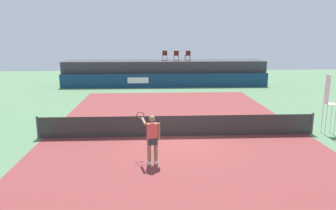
{
  "coord_description": "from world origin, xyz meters",
  "views": [
    {
      "loc": [
        -1.13,
        -13.66,
        4.49
      ],
      "look_at": [
        -0.35,
        2.0,
        1.0
      ],
      "focal_mm": 33.87,
      "sensor_mm": 36.0,
      "label": 1
    }
  ],
  "objects_px": {
    "net_post_far": "(312,123)",
    "tennis_player": "(152,138)",
    "spectator_chair_left": "(176,55)",
    "net_post_near": "(38,127)",
    "umpire_chair": "(328,100)",
    "spectator_chair_far_left": "(165,55)",
    "spectator_chair_center": "(188,55)"
  },
  "relations": [
    {
      "from": "spectator_chair_center",
      "to": "umpire_chair",
      "type": "bearing_deg",
      "value": -72.57
    },
    {
      "from": "spectator_chair_left",
      "to": "umpire_chair",
      "type": "bearing_deg",
      "value": -69.0
    },
    {
      "from": "umpire_chair",
      "to": "tennis_player",
      "type": "height_order",
      "value": "umpire_chair"
    },
    {
      "from": "net_post_far",
      "to": "spectator_chair_far_left",
      "type": "bearing_deg",
      "value": 111.76
    },
    {
      "from": "spectator_chair_left",
      "to": "umpire_chair",
      "type": "distance_m",
      "value": 16.17
    },
    {
      "from": "spectator_chair_far_left",
      "to": "umpire_chair",
      "type": "relative_size",
      "value": 0.32
    },
    {
      "from": "spectator_chair_left",
      "to": "spectator_chair_center",
      "type": "height_order",
      "value": "same"
    },
    {
      "from": "net_post_far",
      "to": "spectator_chair_left",
      "type": "bearing_deg",
      "value": 108.84
    },
    {
      "from": "spectator_chair_left",
      "to": "net_post_near",
      "type": "xyz_separation_m",
      "value": [
        -7.26,
        -15.07,
        -2.19
      ]
    },
    {
      "from": "spectator_chair_far_left",
      "to": "tennis_player",
      "type": "bearing_deg",
      "value": -93.71
    },
    {
      "from": "net_post_far",
      "to": "tennis_player",
      "type": "relative_size",
      "value": 0.56
    },
    {
      "from": "spectator_chair_far_left",
      "to": "net_post_far",
      "type": "relative_size",
      "value": 0.89
    },
    {
      "from": "spectator_chair_far_left",
      "to": "tennis_player",
      "type": "xyz_separation_m",
      "value": [
        -1.2,
        -18.49,
        -1.73
      ]
    },
    {
      "from": "spectator_chair_far_left",
      "to": "umpire_chair",
      "type": "bearing_deg",
      "value": -66.21
    },
    {
      "from": "spectator_chair_far_left",
      "to": "net_post_near",
      "type": "relative_size",
      "value": 0.89
    },
    {
      "from": "umpire_chair",
      "to": "net_post_near",
      "type": "height_order",
      "value": "umpire_chair"
    },
    {
      "from": "spectator_chair_left",
      "to": "net_post_near",
      "type": "distance_m",
      "value": 16.87
    },
    {
      "from": "net_post_near",
      "to": "spectator_chair_far_left",
      "type": "bearing_deg",
      "value": 68.0
    },
    {
      "from": "net_post_far",
      "to": "tennis_player",
      "type": "height_order",
      "value": "tennis_player"
    },
    {
      "from": "spectator_chair_left",
      "to": "net_post_far",
      "type": "distance_m",
      "value": 16.08
    },
    {
      "from": "umpire_chair",
      "to": "net_post_far",
      "type": "relative_size",
      "value": 2.76
    },
    {
      "from": "spectator_chair_far_left",
      "to": "net_post_near",
      "type": "bearing_deg",
      "value": -112.0
    },
    {
      "from": "spectator_chair_center",
      "to": "net_post_near",
      "type": "relative_size",
      "value": 0.89
    },
    {
      "from": "spectator_chair_left",
      "to": "tennis_player",
      "type": "relative_size",
      "value": 0.5
    },
    {
      "from": "spectator_chair_center",
      "to": "tennis_player",
      "type": "xyz_separation_m",
      "value": [
        -3.27,
        -18.14,
        -1.73
      ]
    },
    {
      "from": "net_post_near",
      "to": "tennis_player",
      "type": "bearing_deg",
      "value": -31.22
    },
    {
      "from": "spectator_chair_far_left",
      "to": "tennis_player",
      "type": "height_order",
      "value": "spectator_chair_far_left"
    },
    {
      "from": "net_post_near",
      "to": "net_post_far",
      "type": "height_order",
      "value": "same"
    },
    {
      "from": "umpire_chair",
      "to": "net_post_near",
      "type": "bearing_deg",
      "value": -179.96
    },
    {
      "from": "spectator_chair_far_left",
      "to": "spectator_chair_center",
      "type": "distance_m",
      "value": 2.1
    },
    {
      "from": "net_post_near",
      "to": "net_post_far",
      "type": "distance_m",
      "value": 12.4
    },
    {
      "from": "spectator_chair_far_left",
      "to": "spectator_chair_left",
      "type": "xyz_separation_m",
      "value": [
        1.02,
        -0.37,
        0.0
      ]
    }
  ]
}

